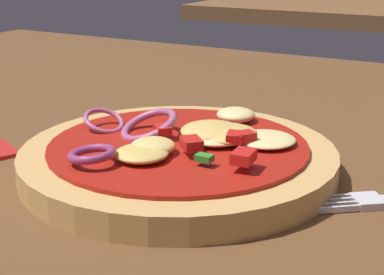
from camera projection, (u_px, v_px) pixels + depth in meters
The scene contains 3 objects.
dining_table at pixel (159, 173), 0.47m from camera, with size 1.24×0.92×0.04m.
pizza at pixel (181, 155), 0.42m from camera, with size 0.23×0.23×0.04m.
background_table at pixel (335, 10), 1.65m from camera, with size 0.73×0.50×0.04m.
Camera 1 is at (0.24, -0.37, 0.20)m, focal length 54.32 mm.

